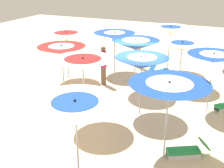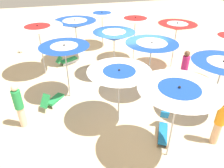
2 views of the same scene
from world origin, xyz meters
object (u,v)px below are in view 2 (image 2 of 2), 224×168
beachgoer_2 (184,70)px  beachgoer_1 (220,121)px  beach_umbrella_2 (38,30)px  beach_umbrella_7 (151,48)px  beach_ball (20,50)px  beachgoer_0 (19,106)px  beach_umbrella_3 (135,21)px  beach_umbrella_0 (102,16)px  lounger_0 (53,100)px  beach_umbrella_10 (222,66)px  beach_umbrella_8 (119,76)px  beach_umbrella_6 (177,27)px  beach_umbrella_1 (75,24)px  beach_umbrella_5 (65,50)px  beach_umbrella_4 (114,36)px  lounger_1 (163,130)px  beach_umbrella_11 (178,94)px  lounger_2 (68,60)px

beachgoer_2 → beachgoer_1: bearing=85.2°
beach_umbrella_2 → beach_umbrella_7: size_ratio=1.05×
beach_ball → beachgoer_0: bearing=95.5°
beach_umbrella_2 → beachgoer_2: beach_umbrella_2 is taller
beach_umbrella_3 → beachgoer_0: 7.23m
beach_umbrella_0 → lounger_0: 6.95m
beach_umbrella_7 → beach_umbrella_10: (-1.80, 1.87, -0.13)m
beachgoer_2 → beach_ball: beachgoer_2 is taller
beach_umbrella_8 → lounger_0: size_ratio=1.99×
beach_umbrella_3 → beach_umbrella_6: 2.17m
beach_umbrella_3 → lounger_0: 5.99m
beach_umbrella_1 → beach_umbrella_2: 2.15m
beach_umbrella_5 → beach_umbrella_4: bearing=-151.2°
beach_umbrella_2 → beach_ball: bearing=-65.8°
beach_umbrella_1 → beach_umbrella_10: beach_umbrella_1 is taller
beach_umbrella_6 → beachgoer_2: size_ratio=1.28×
lounger_1 → beach_umbrella_10: bearing=134.6°
beach_umbrella_1 → beachgoer_0: beach_umbrella_1 is taller
beachgoer_0 → beachgoer_1: (-6.02, 2.49, 0.02)m
lounger_1 → beach_umbrella_1: bearing=-134.5°
beach_umbrella_8 → beach_umbrella_1: bearing=-82.9°
beach_umbrella_0 → beach_umbrella_8: beach_umbrella_0 is taller
beach_umbrella_3 → beach_umbrella_11: size_ratio=1.00×
beach_umbrella_6 → beach_umbrella_10: bearing=82.1°
beach_umbrella_3 → beach_umbrella_7: beach_umbrella_3 is taller
lounger_0 → beach_umbrella_11: bearing=-97.4°
beach_umbrella_3 → beach_umbrella_4: (1.58, 1.47, -0.21)m
lounger_0 → beach_umbrella_2: bearing=46.4°
beachgoer_0 → beach_ball: size_ratio=5.82×
lounger_2 → beachgoer_1: size_ratio=0.74×
beach_umbrella_2 → beach_umbrella_6: (-6.63, 0.96, -0.11)m
beach_umbrella_3 → beach_umbrella_5: size_ratio=1.05×
beach_umbrella_5 → beach_umbrella_0: bearing=-117.0°
lounger_0 → beachgoer_0: beachgoer_0 is taller
beach_umbrella_5 → lounger_0: bearing=33.1°
beachgoer_1 → beach_ball: beachgoer_1 is taller
beach_umbrella_4 → lounger_2: size_ratio=1.83×
beach_umbrella_0 → beach_umbrella_8: size_ratio=1.05×
lounger_1 → beach_ball: (5.26, -8.91, -0.07)m
beach_umbrella_7 → beachgoer_2: 1.97m
beach_ball → beach_umbrella_6: bearing=152.3°
beach_umbrella_10 → beach_umbrella_0: bearing=-73.4°
beach_umbrella_3 → lounger_2: size_ratio=1.96×
beach_umbrella_8 → beach_ball: beach_umbrella_8 is taller
beach_umbrella_3 → beach_umbrella_4: 2.17m
beach_umbrella_1 → beach_ball: 4.43m
beach_umbrella_3 → lounger_1: bearing=79.2°
lounger_2 → beach_umbrella_7: bearing=-81.7°
beach_umbrella_7 → beach_umbrella_10: bearing=133.9°
beach_umbrella_2 → beach_umbrella_7: 5.29m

